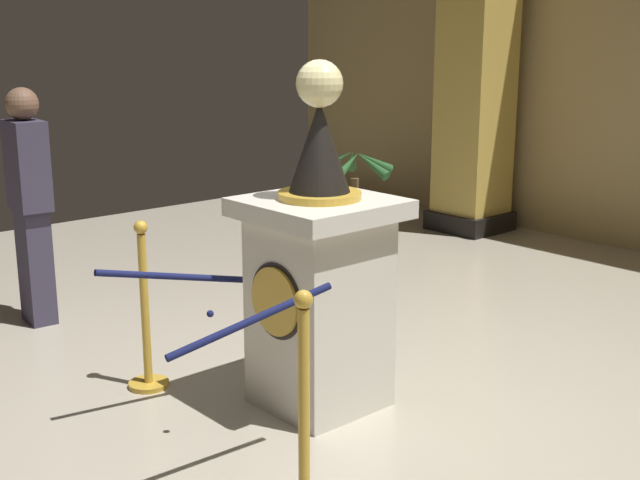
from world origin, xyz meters
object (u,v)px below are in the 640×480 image
stanchion_near (146,330)px  pedestal_clock (319,277)px  stanchion_far (304,442)px  potted_palm_left (354,220)px  bystander_guest (30,200)px

stanchion_near → pedestal_clock: bearing=36.1°
stanchion_near → stanchion_far: (1.69, -0.22, 0.01)m
pedestal_clock → potted_palm_left: bearing=132.9°
stanchion_far → potted_palm_left: size_ratio=1.01×
stanchion_near → potted_palm_left: bearing=115.4°
pedestal_clock → bystander_guest: bearing=-165.7°
stanchion_near → potted_palm_left: potted_palm_left is taller
pedestal_clock → bystander_guest: size_ratio=1.13×
potted_palm_left → bystander_guest: 3.18m
stanchion_near → bystander_guest: (-1.56, 0.00, 0.55)m
pedestal_clock → bystander_guest: pedestal_clock is taller
stanchion_near → stanchion_far: 1.70m
stanchion_near → stanchion_far: bearing=-7.3°
pedestal_clock → bystander_guest: 2.49m
pedestal_clock → stanchion_near: size_ratio=1.89×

